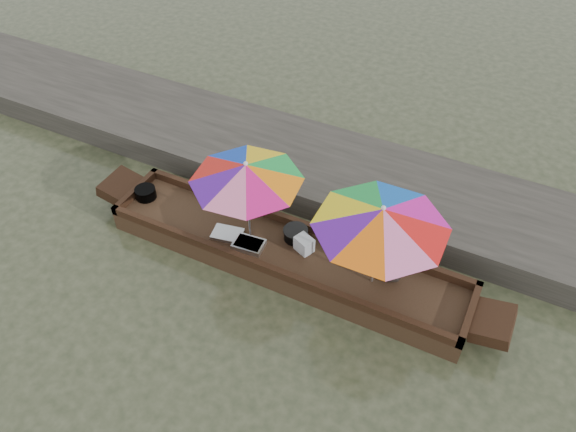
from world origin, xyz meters
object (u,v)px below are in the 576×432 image
at_px(boat_hull, 285,256).
at_px(tray_crayfish, 249,245).
at_px(supply_bag, 304,244).
at_px(tray_scallop, 227,234).
at_px(cooking_pot, 146,193).
at_px(umbrella_stern, 377,246).
at_px(umbrella_bow, 248,201).
at_px(charcoal_grill, 296,234).
at_px(vendor, 392,255).

xyz_separation_m(boat_hull, tray_crayfish, (-0.55, -0.21, 0.22)).
bearing_deg(supply_bag, tray_scallop, -168.06).
distance_m(cooking_pot, umbrella_stern, 4.28).
height_order(boat_hull, tray_scallop, tray_scallop).
bearing_deg(tray_scallop, umbrella_stern, 3.46).
bearing_deg(boat_hull, umbrella_bow, 180.00).
relative_size(charcoal_grill, supply_bag, 1.37).
bearing_deg(boat_hull, charcoal_grill, 81.76).
distance_m(boat_hull, umbrella_stern, 1.75).
height_order(supply_bag, umbrella_bow, umbrella_bow).
xyz_separation_m(supply_bag, vendor, (1.39, 0.07, 0.37)).
height_order(tray_crayfish, charcoal_grill, charcoal_grill).
distance_m(charcoal_grill, supply_bag, 0.29).
relative_size(cooking_pot, supply_bag, 1.29).
distance_m(tray_crayfish, umbrella_bow, 0.77).
distance_m(cooking_pot, umbrella_bow, 2.22).
distance_m(cooking_pot, tray_scallop, 1.78).
relative_size(tray_scallop, vendor, 0.49).
bearing_deg(umbrella_stern, vendor, 43.94).
distance_m(supply_bag, umbrella_stern, 1.37).
distance_m(cooking_pot, vendor, 4.45).
bearing_deg(tray_scallop, vendor, 7.24).
bearing_deg(boat_hull, tray_crayfish, -158.94).
bearing_deg(vendor, umbrella_stern, 34.05).
height_order(tray_crayfish, vendor, vendor).
xyz_separation_m(umbrella_bow, umbrella_stern, (2.11, 0.00, 0.00)).
height_order(vendor, umbrella_stern, umbrella_stern).
bearing_deg(umbrella_stern, umbrella_bow, 180.00).
bearing_deg(tray_crayfish, umbrella_bow, 113.13).
bearing_deg(tray_scallop, supply_bag, 11.94).
bearing_deg(supply_bag, boat_hull, -156.81).
bearing_deg(supply_bag, umbrella_bow, -172.64).
relative_size(vendor, umbrella_stern, 0.52).
xyz_separation_m(charcoal_grill, vendor, (1.63, -0.10, 0.41)).
relative_size(charcoal_grill, umbrella_bow, 0.22).
xyz_separation_m(tray_crayfish, supply_bag, (0.83, 0.33, 0.09)).
bearing_deg(umbrella_stern, supply_bag, 174.36).
bearing_deg(umbrella_bow, tray_scallop, -156.85).
relative_size(supply_bag, umbrella_stern, 0.14).
height_order(supply_bag, vendor, vendor).
relative_size(boat_hull, umbrella_bow, 3.45).
bearing_deg(umbrella_bow, supply_bag, 7.36).
distance_m(vendor, umbrella_stern, 0.38).
bearing_deg(boat_hull, umbrella_stern, 0.00).
height_order(umbrella_bow, umbrella_stern, same).
xyz_separation_m(cooking_pot, umbrella_stern, (4.23, -0.02, 0.68)).
distance_m(boat_hull, tray_scallop, 1.02).
bearing_deg(charcoal_grill, cooking_pot, -174.44).
distance_m(supply_bag, umbrella_bow, 1.13).
bearing_deg(cooking_pot, umbrella_bow, -0.49).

